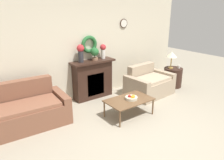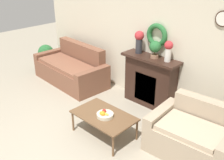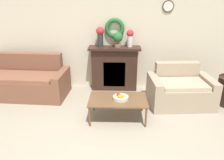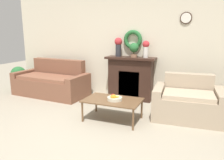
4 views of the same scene
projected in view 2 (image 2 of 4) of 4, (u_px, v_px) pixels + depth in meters
ground_plane at (46, 160)px, 4.06m from camera, size 16.00×16.00×0.00m
wall_back at (155, 40)px, 5.26m from camera, size 6.80×0.16×2.70m
fireplace at (150, 81)px, 5.41m from camera, size 1.23×0.41×1.07m
couch_left at (72, 69)px, 6.53m from camera, size 2.01×1.03×0.93m
loveseat_right at (193, 136)px, 4.11m from camera, size 1.35×0.98×0.83m
coffee_table at (104, 117)px, 4.48m from camera, size 1.07×0.66×0.41m
fruit_bowl at (105, 114)px, 4.40m from camera, size 0.29×0.29×0.12m
vase_on_mantel_left at (139, 40)px, 5.29m from camera, size 0.19×0.19×0.46m
vase_on_mantel_right at (168, 50)px, 4.87m from camera, size 0.17×0.17×0.40m
potted_plant_on_mantel at (155, 48)px, 5.04m from camera, size 0.23×0.23×0.34m
potted_plant_floor_by_couch at (46, 54)px, 7.27m from camera, size 0.43×0.43×0.69m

